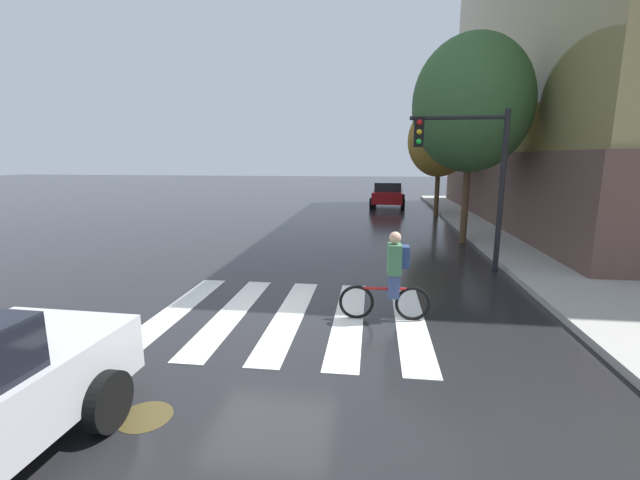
% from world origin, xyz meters
% --- Properties ---
extents(ground_plane, '(120.00, 120.00, 0.00)m').
position_xyz_m(ground_plane, '(0.00, 0.00, 0.00)').
color(ground_plane, black).
extents(crosswalk_stripes, '(5.15, 4.17, 0.01)m').
position_xyz_m(crosswalk_stripes, '(0.40, 0.00, 0.01)').
color(crosswalk_stripes, silver).
rests_on(crosswalk_stripes, ground).
extents(manhole_cover, '(0.64, 0.64, 0.01)m').
position_xyz_m(manhole_cover, '(-0.66, -3.36, 0.00)').
color(manhole_cover, '#473D1E').
rests_on(manhole_cover, ground).
extents(sedan_mid, '(2.27, 4.47, 1.51)m').
position_xyz_m(sedan_mid, '(2.85, 18.88, 0.78)').
color(sedan_mid, maroon).
rests_on(sedan_mid, ground).
extents(cyclist, '(1.71, 0.37, 1.69)m').
position_xyz_m(cyclist, '(2.34, 0.07, 0.84)').
color(cyclist, black).
rests_on(cyclist, ground).
extents(traffic_light_near, '(2.47, 0.28, 4.20)m').
position_xyz_m(traffic_light_near, '(4.41, 3.84, 2.86)').
color(traffic_light_near, black).
rests_on(traffic_light_near, ground).
extents(fire_hydrant, '(0.33, 0.22, 0.78)m').
position_xyz_m(fire_hydrant, '(7.51, 5.19, 0.53)').
color(fire_hydrant, gold).
rests_on(fire_hydrant, sidewalk).
extents(street_tree_near, '(3.98, 3.98, 7.07)m').
position_xyz_m(street_tree_near, '(5.18, 7.83, 4.78)').
color(street_tree_near, '#4C3823').
rests_on(street_tree_near, ground).
extents(street_tree_mid, '(3.20, 3.20, 5.70)m').
position_xyz_m(street_tree_mid, '(5.23, 14.98, 3.84)').
color(street_tree_mid, '#4C3823').
rests_on(street_tree_mid, ground).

